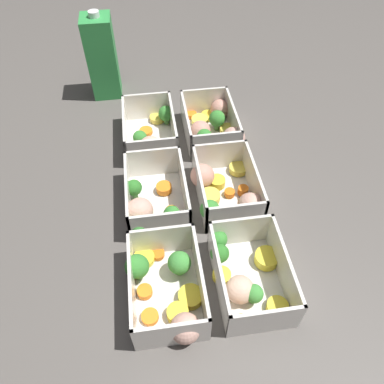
{
  "coord_description": "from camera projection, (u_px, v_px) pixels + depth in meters",
  "views": [
    {
      "loc": [
        -0.45,
        0.07,
        0.55
      ],
      "look_at": [
        0.0,
        0.0,
        0.02
      ],
      "focal_mm": 35.0,
      "sensor_mm": 36.0,
      "label": 1
    }
  ],
  "objects": [
    {
      "name": "ground_plane",
      "position": [
        192.0,
        200.0,
        0.71
      ],
      "size": [
        4.0,
        4.0,
        0.0
      ],
      "primitive_type": "plane",
      "color": "#56514C"
    },
    {
      "name": "container_near_left",
      "position": [
        246.0,
        276.0,
        0.58
      ],
      "size": [
        0.17,
        0.12,
        0.07
      ],
      "color": "silver",
      "rests_on": "ground_plane"
    },
    {
      "name": "container_near_center",
      "position": [
        225.0,
        191.0,
        0.7
      ],
      "size": [
        0.17,
        0.13,
        0.07
      ],
      "color": "silver",
      "rests_on": "ground_plane"
    },
    {
      "name": "container_near_right",
      "position": [
        214.0,
        127.0,
        0.82
      ],
      "size": [
        0.16,
        0.12,
        0.07
      ],
      "color": "silver",
      "rests_on": "ground_plane"
    },
    {
      "name": "container_far_left",
      "position": [
        168.0,
        289.0,
        0.56
      ],
      "size": [
        0.18,
        0.12,
        0.07
      ],
      "color": "silver",
      "rests_on": "ground_plane"
    },
    {
      "name": "container_far_center",
      "position": [
        152.0,
        202.0,
        0.68
      ],
      "size": [
        0.17,
        0.12,
        0.07
      ],
      "color": "silver",
      "rests_on": "ground_plane"
    },
    {
      "name": "container_far_right",
      "position": [
        151.0,
        134.0,
        0.8
      ],
      "size": [
        0.17,
        0.12,
        0.07
      ],
      "color": "silver",
      "rests_on": "ground_plane"
    },
    {
      "name": "juice_carton",
      "position": [
        102.0,
        57.0,
        0.87
      ],
      "size": [
        0.07,
        0.07,
        0.2
      ],
      "color": "green",
      "rests_on": "ground_plane"
    }
  ]
}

